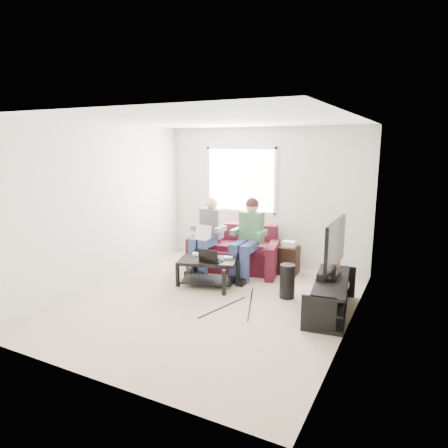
{
  "coord_description": "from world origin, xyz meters",
  "views": [
    {
      "loc": [
        2.74,
        -4.85,
        2.3
      ],
      "look_at": [
        -0.04,
        0.6,
        1.06
      ],
      "focal_mm": 32.0,
      "sensor_mm": 36.0,
      "label": 1
    }
  ],
  "objects_px": {
    "sofa": "(234,253)",
    "end_table": "(289,259)",
    "coffee_table": "(208,266)",
    "tv_stand": "(331,298)",
    "tv": "(335,245)",
    "subwoofer": "(287,281)"
  },
  "relations": [
    {
      "from": "tv_stand",
      "to": "end_table",
      "type": "xyz_separation_m",
      "value": [
        -1.04,
        1.35,
        0.06
      ]
    },
    {
      "from": "sofa",
      "to": "tv",
      "type": "relative_size",
      "value": 1.71
    },
    {
      "from": "tv_stand",
      "to": "sofa",
      "type": "bearing_deg",
      "value": 149.9
    },
    {
      "from": "tv_stand",
      "to": "subwoofer",
      "type": "xyz_separation_m",
      "value": [
        -0.71,
        0.24,
        0.05
      ]
    },
    {
      "from": "sofa",
      "to": "end_table",
      "type": "xyz_separation_m",
      "value": [
        1.01,
        0.17,
        -0.03
      ]
    },
    {
      "from": "tv_stand",
      "to": "end_table",
      "type": "height_order",
      "value": "end_table"
    },
    {
      "from": "coffee_table",
      "to": "tv_stand",
      "type": "height_order",
      "value": "tv_stand"
    },
    {
      "from": "tv_stand",
      "to": "tv",
      "type": "distance_m",
      "value": 0.73
    },
    {
      "from": "subwoofer",
      "to": "coffee_table",
      "type": "bearing_deg",
      "value": -175.49
    },
    {
      "from": "coffee_table",
      "to": "tv",
      "type": "bearing_deg",
      "value": -1.16
    },
    {
      "from": "tv_stand",
      "to": "subwoofer",
      "type": "relative_size",
      "value": 2.85
    },
    {
      "from": "tv",
      "to": "tv_stand",
      "type": "bearing_deg",
      "value": -88.53
    },
    {
      "from": "sofa",
      "to": "tv_stand",
      "type": "bearing_deg",
      "value": -30.1
    },
    {
      "from": "coffee_table",
      "to": "end_table",
      "type": "height_order",
      "value": "end_table"
    },
    {
      "from": "coffee_table",
      "to": "end_table",
      "type": "relative_size",
      "value": 1.73
    },
    {
      "from": "tv",
      "to": "subwoofer",
      "type": "height_order",
      "value": "tv"
    },
    {
      "from": "sofa",
      "to": "coffee_table",
      "type": "bearing_deg",
      "value": -88.76
    },
    {
      "from": "tv",
      "to": "end_table",
      "type": "distance_m",
      "value": 1.76
    },
    {
      "from": "sofa",
      "to": "end_table",
      "type": "distance_m",
      "value": 1.02
    },
    {
      "from": "sofa",
      "to": "coffee_table",
      "type": "height_order",
      "value": "sofa"
    },
    {
      "from": "sofa",
      "to": "coffee_table",
      "type": "relative_size",
      "value": 1.81
    },
    {
      "from": "end_table",
      "to": "tv_stand",
      "type": "bearing_deg",
      "value": -52.43
    }
  ]
}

